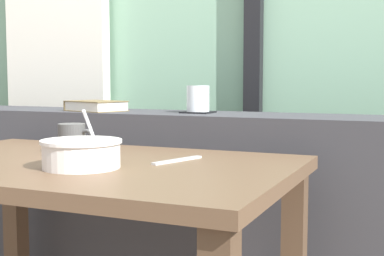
{
  "coord_description": "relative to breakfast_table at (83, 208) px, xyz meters",
  "views": [
    {
      "loc": [
        0.72,
        -1.15,
        0.95
      ],
      "look_at": [
        0.03,
        0.43,
        0.79
      ],
      "focal_mm": 50.3,
      "sensor_mm": 36.0,
      "label": 1
    }
  ],
  "objects": [
    {
      "name": "curtain_left_panel",
      "position": [
        -0.84,
        0.99,
        0.63
      ],
      "size": [
        0.56,
        0.06,
        2.5
      ],
      "primitive_type": "cube",
      "color": "silver",
      "rests_on": "ground"
    },
    {
      "name": "dark_console_ledge",
      "position": [
        0.09,
        0.56,
        -0.2
      ],
      "size": [
        2.8,
        0.3,
        0.83
      ],
      "primitive_type": "cube",
      "color": "#38383D",
      "rests_on": "ground"
    },
    {
      "name": "breakfast_table",
      "position": [
        0.0,
        0.0,
        0.0
      ],
      "size": [
        1.07,
        0.68,
        0.74
      ],
      "color": "brown",
      "rests_on": "ground"
    },
    {
      "name": "coaster_square",
      "position": [
        0.08,
        0.57,
        0.22
      ],
      "size": [
        0.1,
        0.1,
        0.0
      ],
      "primitive_type": "cube",
      "color": "black",
      "rests_on": "dark_console_ledge"
    },
    {
      "name": "juice_glass",
      "position": [
        0.08,
        0.57,
        0.26
      ],
      "size": [
        0.08,
        0.08,
        0.09
      ],
      "color": "white",
      "rests_on": "coaster_square"
    },
    {
      "name": "closed_book",
      "position": [
        -0.31,
        0.52,
        0.24
      ],
      "size": [
        0.23,
        0.2,
        0.04
      ],
      "color": "brown",
      "rests_on": "dark_console_ledge"
    },
    {
      "name": "soup_bowl",
      "position": [
        0.06,
        -0.09,
        0.16
      ],
      "size": [
        0.19,
        0.19,
        0.14
      ],
      "color": "silver",
      "rests_on": "breakfast_table"
    },
    {
      "name": "fork_utensil",
      "position": [
        0.23,
        0.09,
        0.13
      ],
      "size": [
        0.07,
        0.17,
        0.01
      ],
      "primitive_type": "cube",
      "rotation": [
        0.0,
        0.0,
        -0.32
      ],
      "color": "silver",
      "rests_on": "breakfast_table"
    },
    {
      "name": "ceramic_mug",
      "position": [
        -0.11,
        0.1,
        0.17
      ],
      "size": [
        0.11,
        0.08,
        0.08
      ],
      "color": "#4C4C4C",
      "rests_on": "breakfast_table"
    }
  ]
}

